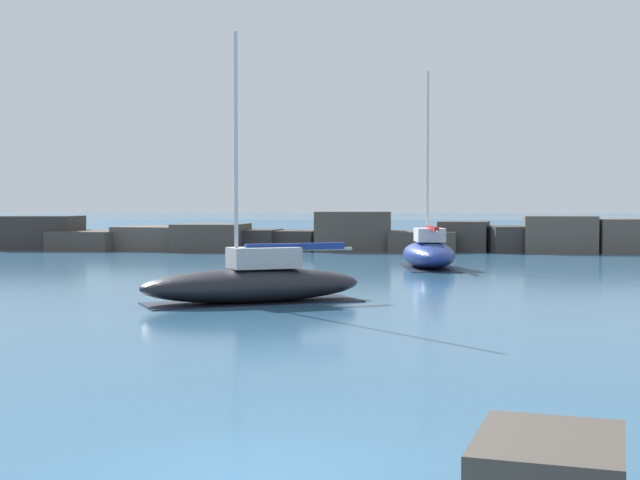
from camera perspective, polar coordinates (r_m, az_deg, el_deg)
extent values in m
cube|color=#235175|center=(118.15, 3.18, 0.83)|extent=(400.00, 116.00, 0.01)
cube|color=#383330|center=(62.98, -17.30, 0.46)|extent=(5.03, 4.92, 2.25)
cube|color=#4C443D|center=(61.23, -14.31, -0.02)|extent=(5.43, 5.62, 1.26)
cube|color=brown|center=(60.49, -10.02, 0.13)|extent=(5.99, 6.49, 1.55)
cube|color=#4C443D|center=(58.52, -6.94, 0.18)|extent=(4.55, 5.43, 1.75)
cube|color=#383330|center=(59.38, -4.12, 0.03)|extent=(3.30, 4.41, 1.36)
cube|color=#383330|center=(59.20, -1.67, -0.01)|extent=(4.01, 4.24, 1.29)
cube|color=#4C443D|center=(58.04, 2.16, 0.57)|extent=(4.92, 4.01, 2.55)
cube|color=#4C443D|center=(57.87, 6.43, -0.07)|extent=(4.25, 4.59, 1.29)
cube|color=#423D38|center=(58.44, 9.20, 0.24)|extent=(3.65, 3.81, 1.92)
cube|color=#383330|center=(58.39, 11.88, 0.08)|extent=(3.51, 4.96, 1.63)
cube|color=brown|center=(58.87, 15.05, 0.39)|extent=(5.04, 5.97, 2.29)
cube|color=brown|center=(59.87, 19.13, 0.29)|extent=(4.98, 5.68, 2.12)
cube|color=#4C443D|center=(9.12, 14.46, -14.50)|extent=(1.82, 2.17, 0.79)
ellipsoid|color=navy|center=(42.70, 6.96, -0.93)|extent=(2.83, 6.68, 1.26)
cube|color=black|center=(42.74, 6.96, -1.75)|extent=(2.76, 6.36, 0.03)
cube|color=silver|center=(42.34, 7.02, 0.33)|extent=(1.43, 2.05, 0.64)
cylinder|color=silver|center=(43.18, 6.91, 5.35)|extent=(0.12, 0.12, 8.15)
cylinder|color=#BCBCC1|center=(41.36, 7.20, 0.60)|extent=(0.37, 3.59, 0.10)
cube|color=maroon|center=(41.36, 7.20, 0.74)|extent=(0.43, 3.06, 0.20)
ellipsoid|color=black|center=(27.48, -4.32, -2.92)|extent=(7.26, 5.02, 1.06)
cube|color=black|center=(27.53, -4.32, -3.98)|extent=(6.92, 4.83, 0.03)
cube|color=#B2B2B7|center=(27.52, -3.63, -1.14)|extent=(2.42, 2.01, 0.64)
cylinder|color=silver|center=(27.27, -5.40, 5.71)|extent=(0.12, 0.12, 7.19)
cylinder|color=#BCBCC1|center=(27.85, -1.58, -0.62)|extent=(3.51, 1.75, 0.10)
cube|color=navy|center=(27.85, -1.58, -0.41)|extent=(3.03, 1.59, 0.20)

